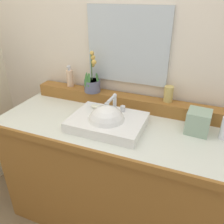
{
  "coord_description": "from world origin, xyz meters",
  "views": [
    {
      "loc": [
        0.47,
        -1.19,
        1.59
      ],
      "look_at": [
        -0.01,
        -0.02,
        0.93
      ],
      "focal_mm": 37.31,
      "sensor_mm": 36.0,
      "label": 1
    }
  ],
  "objects_px": {
    "soap_bar": "(96,106)",
    "soap_dispenser": "(70,78)",
    "potted_plant": "(92,83)",
    "sink_basin": "(107,123)",
    "tumbler_cup": "(168,94)",
    "tissue_box": "(198,122)"
  },
  "relations": [
    {
      "from": "soap_bar",
      "to": "potted_plant",
      "type": "distance_m",
      "value": 0.24
    },
    {
      "from": "tumbler_cup",
      "to": "potted_plant",
      "type": "bearing_deg",
      "value": -176.66
    },
    {
      "from": "soap_bar",
      "to": "tumbler_cup",
      "type": "distance_m",
      "value": 0.48
    },
    {
      "from": "sink_basin",
      "to": "soap_bar",
      "type": "bearing_deg",
      "value": 140.27
    },
    {
      "from": "soap_bar",
      "to": "tissue_box",
      "type": "height_order",
      "value": "tissue_box"
    },
    {
      "from": "sink_basin",
      "to": "potted_plant",
      "type": "distance_m",
      "value": 0.4
    },
    {
      "from": "sink_basin",
      "to": "tissue_box",
      "type": "relative_size",
      "value": 3.24
    },
    {
      "from": "soap_dispenser",
      "to": "tissue_box",
      "type": "relative_size",
      "value": 1.18
    },
    {
      "from": "soap_bar",
      "to": "potted_plant",
      "type": "xyz_separation_m",
      "value": [
        -0.12,
        0.19,
        0.08
      ]
    },
    {
      "from": "sink_basin",
      "to": "potted_plant",
      "type": "bearing_deg",
      "value": 129.56
    },
    {
      "from": "sink_basin",
      "to": "soap_bar",
      "type": "relative_size",
      "value": 6.34
    },
    {
      "from": "potted_plant",
      "to": "soap_dispenser",
      "type": "xyz_separation_m",
      "value": [
        -0.21,
        0.03,
        0.0
      ]
    },
    {
      "from": "sink_basin",
      "to": "soap_bar",
      "type": "xyz_separation_m",
      "value": [
        -0.12,
        0.1,
        0.04
      ]
    },
    {
      "from": "sink_basin",
      "to": "tumbler_cup",
      "type": "distance_m",
      "value": 0.46
    },
    {
      "from": "soap_dispenser",
      "to": "potted_plant",
      "type": "bearing_deg",
      "value": -8.59
    },
    {
      "from": "soap_bar",
      "to": "tumbler_cup",
      "type": "xyz_separation_m",
      "value": [
        0.43,
        0.22,
        0.07
      ]
    },
    {
      "from": "soap_bar",
      "to": "soap_dispenser",
      "type": "height_order",
      "value": "soap_dispenser"
    },
    {
      "from": "soap_dispenser",
      "to": "tissue_box",
      "type": "xyz_separation_m",
      "value": [
        0.96,
        -0.17,
        -0.09
      ]
    },
    {
      "from": "sink_basin",
      "to": "soap_dispenser",
      "type": "bearing_deg",
      "value": 144.23
    },
    {
      "from": "potted_plant",
      "to": "soap_dispenser",
      "type": "relative_size",
      "value": 1.8
    },
    {
      "from": "sink_basin",
      "to": "tissue_box",
      "type": "distance_m",
      "value": 0.54
    },
    {
      "from": "sink_basin",
      "to": "potted_plant",
      "type": "height_order",
      "value": "potted_plant"
    }
  ]
}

